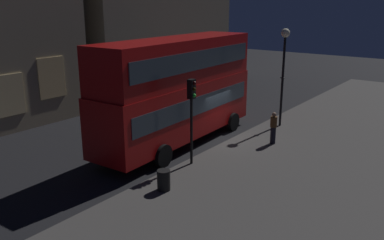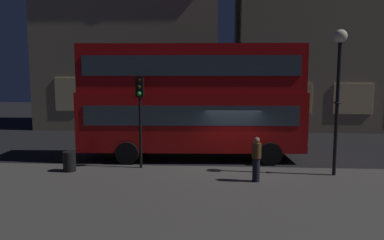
% 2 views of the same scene
% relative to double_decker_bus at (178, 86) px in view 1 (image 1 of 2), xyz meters
% --- Properties ---
extents(ground_plane, '(80.00, 80.00, 0.00)m').
position_rel_double_decker_bus_xyz_m(ground_plane, '(1.95, -1.30, -3.06)').
color(ground_plane, black).
extents(sidewalk_slab, '(44.00, 9.41, 0.12)m').
position_rel_double_decker_bus_xyz_m(sidewalk_slab, '(1.95, -6.68, -3.00)').
color(sidewalk_slab, '#423F3D').
rests_on(sidewalk_slab, ground).
extents(double_decker_bus, '(10.77, 3.19, 5.46)m').
position_rel_double_decker_bus_xyz_m(double_decker_bus, '(0.00, 0.00, 0.00)').
color(double_decker_bus, '#9E0C0C').
rests_on(double_decker_bus, ground).
extents(traffic_light_near_kerb, '(0.33, 0.37, 3.86)m').
position_rel_double_decker_bus_xyz_m(traffic_light_near_kerb, '(-2.01, -2.40, -0.15)').
color(traffic_light_near_kerb, black).
rests_on(traffic_light_near_kerb, sidewalk_slab).
extents(street_lamp, '(0.50, 0.50, 5.64)m').
position_rel_double_decker_bus_xyz_m(street_lamp, '(5.84, -3.05, 1.18)').
color(street_lamp, black).
rests_on(street_lamp, sidewalk_slab).
extents(pedestrian, '(0.35, 0.35, 1.66)m').
position_rel_double_decker_bus_xyz_m(pedestrian, '(2.66, -4.13, -2.08)').
color(pedestrian, black).
rests_on(pedestrian, sidewalk_slab).
extents(litter_bin, '(0.51, 0.51, 0.82)m').
position_rel_double_decker_bus_xyz_m(litter_bin, '(-4.82, -3.15, -2.53)').
color(litter_bin, black).
rests_on(litter_bin, sidewalk_slab).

